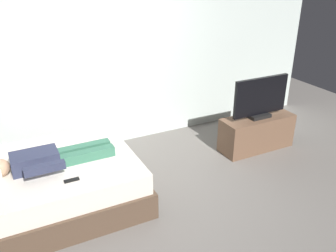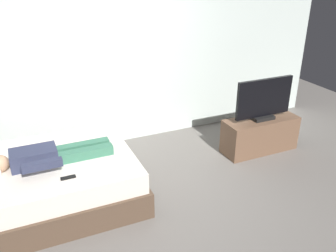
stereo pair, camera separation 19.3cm
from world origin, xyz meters
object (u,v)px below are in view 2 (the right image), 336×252
person (47,156)px  tv (264,100)px  tv_stand (260,135)px  bed (48,183)px  remote (68,177)px

person → tv: 2.95m
person → tv: size_ratio=1.43×
person → tv_stand: bearing=2.0°
tv_stand → tv: 0.53m
tv → person: bearing=-178.0°
person → tv: (2.94, 0.10, 0.16)m
bed → person: 0.36m
bed → tv: size_ratio=2.25×
tv → bed: bearing=-178.8°
person → tv_stand: person is taller
bed → tv_stand: bed is taller
tv → tv_stand: bearing=0.0°
tv → remote: bearing=-169.7°
remote → tv: tv is taller
bed → tv: tv is taller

